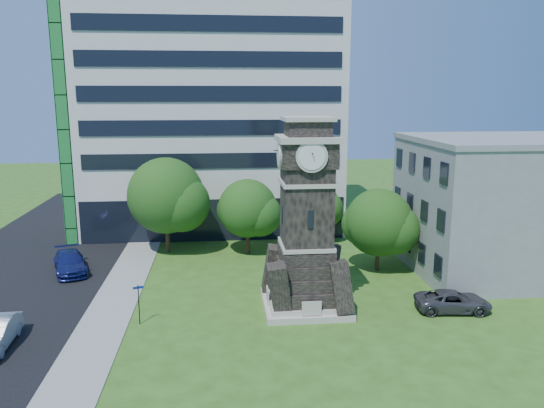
{
  "coord_description": "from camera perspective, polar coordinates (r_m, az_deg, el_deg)",
  "views": [
    {
      "loc": [
        -2.25,
        -30.04,
        13.54
      ],
      "look_at": [
        1.21,
        5.98,
        6.05
      ],
      "focal_mm": 35.0,
      "sensor_mm": 36.0,
      "label": 1
    }
  ],
  "objects": [
    {
      "name": "street_sign",
      "position": [
        33.04,
        -14.15,
        -9.97
      ],
      "size": [
        0.59,
        0.06,
        2.46
      ],
      "rotation": [
        0.0,
        0.0,
        0.35
      ],
      "color": "black",
      "rests_on": "ground"
    },
    {
      "name": "tree_east",
      "position": [
        41.74,
        11.51,
        -2.16
      ],
      "size": [
        5.77,
        5.24,
        6.49
      ],
      "rotation": [
        0.0,
        0.0,
        -0.23
      ],
      "color": "#332114",
      "rests_on": "ground"
    },
    {
      "name": "office_tall",
      "position": [
        55.9,
        -6.62,
        12.33
      ],
      "size": [
        26.2,
        15.11,
        28.6
      ],
      "color": "silver",
      "rests_on": "ground"
    },
    {
      "name": "tree_nc",
      "position": [
        45.29,
        -2.57,
        -0.66
      ],
      "size": [
        5.51,
        5.01,
        6.52
      ],
      "rotation": [
        0.0,
        0.0,
        0.36
      ],
      "color": "#332114",
      "rests_on": "ground"
    },
    {
      "name": "ground",
      "position": [
        33.03,
        -1.13,
        -12.5
      ],
      "size": [
        160.0,
        160.0,
        0.0
      ],
      "primitive_type": "plane",
      "color": "#355A19",
      "rests_on": "ground"
    },
    {
      "name": "office_low",
      "position": [
        44.84,
        24.33,
        -0.07
      ],
      "size": [
        15.2,
        12.2,
        10.4
      ],
      "color": "gray",
      "rests_on": "ground"
    },
    {
      "name": "park_bench",
      "position": [
        35.37,
        7.08,
        -9.99
      ],
      "size": [
        1.92,
        0.51,
        0.99
      ],
      "rotation": [
        0.0,
        0.0,
        -0.15
      ],
      "color": "black",
      "rests_on": "ground"
    },
    {
      "name": "sidewalk",
      "position": [
        38.25,
        -16.27,
        -9.48
      ],
      "size": [
        3.0,
        70.0,
        0.06
      ],
      "primitive_type": "cube",
      "color": "gray",
      "rests_on": "ground"
    },
    {
      "name": "car_street_north",
      "position": [
        44.15,
        -20.91,
        -5.89
      ],
      "size": [
        3.88,
        5.84,
        1.57
      ],
      "primitive_type": "imported",
      "rotation": [
        0.0,
        0.0,
        0.34
      ],
      "color": "navy",
      "rests_on": "ground"
    },
    {
      "name": "clock_tower",
      "position": [
        33.5,
        3.7,
        -2.6
      ],
      "size": [
        5.4,
        5.4,
        12.22
      ],
      "color": "beige",
      "rests_on": "ground"
    },
    {
      "name": "car_east_lot",
      "position": [
        36.1,
        18.9,
        -9.87
      ],
      "size": [
        4.94,
        2.66,
        1.32
      ],
      "primitive_type": "imported",
      "rotation": [
        0.0,
        0.0,
        1.47
      ],
      "color": "#414145",
      "rests_on": "ground"
    },
    {
      "name": "tree_nw",
      "position": [
        46.33,
        -11.21,
        0.65
      ],
      "size": [
        7.21,
        6.55,
        8.32
      ],
      "rotation": [
        0.0,
        0.0,
        0.19
      ],
      "color": "#332114",
      "rests_on": "ground"
    },
    {
      "name": "tree_ne",
      "position": [
        49.37,
        4.58,
        -0.16
      ],
      "size": [
        5.11,
        4.64,
        5.89
      ],
      "rotation": [
        0.0,
        0.0,
        -0.29
      ],
      "color": "#332114",
      "rests_on": "ground"
    }
  ]
}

